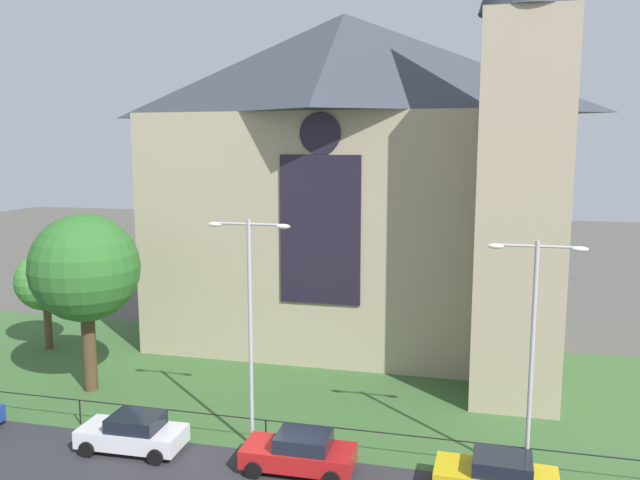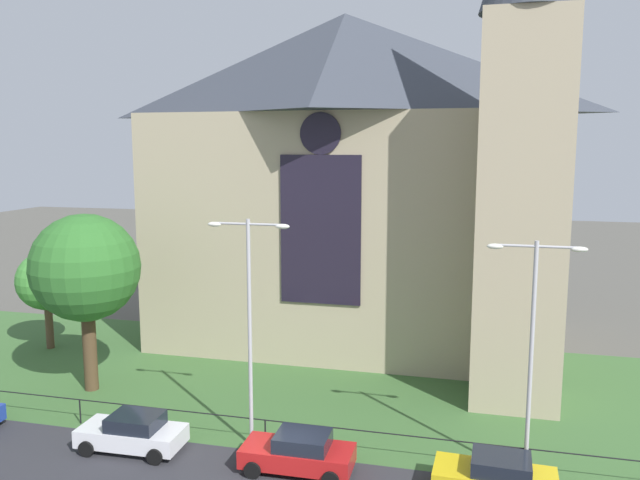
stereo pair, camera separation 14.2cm
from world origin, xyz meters
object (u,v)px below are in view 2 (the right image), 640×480
streetlamp_far (532,332)px  parked_car_white (133,432)px  parked_car_red (299,452)px  parked_car_yellow (496,477)px  streetlamp_near (249,307)px  church_building (354,177)px  tree_left_near (85,269)px  tree_left_far (46,281)px

streetlamp_far → parked_car_white: 16.02m
streetlamp_far → parked_car_red: 9.69m
streetlamp_far → parked_car_yellow: (-1.09, -1.57, -4.84)m
streetlamp_near → church_building: bearing=84.9°
streetlamp_near → parked_car_yellow: size_ratio=2.19×
streetlamp_near → parked_car_white: bearing=-161.0°
parked_car_white → parked_car_yellow: size_ratio=0.99×
tree_left_near → tree_left_far: bearing=140.5°
tree_left_near → streetlamp_near: (9.91, -3.73, -0.37)m
parked_car_white → parked_car_yellow: (14.10, -0.03, 0.00)m
tree_left_far → streetlamp_near: (16.25, -8.95, 1.70)m
church_building → streetlamp_near: 15.56m
streetlamp_far → parked_car_red: bearing=-169.5°
tree_left_far → streetlamp_near: size_ratio=0.64×
tree_left_far → streetlamp_near: 18.63m
church_building → parked_car_red: church_building is taller
church_building → streetlamp_near: bearing=-95.1°
tree_left_near → parked_car_yellow: size_ratio=2.09×
streetlamp_far → tree_left_far: bearing=161.6°
parked_car_white → parked_car_red: bearing=178.8°
streetlamp_near → parked_car_red: size_ratio=2.21×
tree_left_far → parked_car_yellow: bearing=-22.2°
tree_left_near → streetlamp_far: bearing=-10.2°
church_building → tree_left_near: size_ratio=2.92×
church_building → parked_car_white: size_ratio=6.13×
church_building → parked_car_yellow: (8.27, -16.43, -9.53)m
streetlamp_near → streetlamp_far: (10.70, 0.00, -0.25)m
streetlamp_near → parked_car_white: size_ratio=2.20×
tree_left_near → streetlamp_far: 20.96m
church_building → parked_car_yellow: 20.71m
streetlamp_far → parked_car_yellow: 5.21m
parked_car_red → parked_car_yellow: (7.16, -0.04, 0.00)m
parked_car_white → parked_car_yellow: bearing=178.5°
church_building → tree_left_far: church_building is taller
church_building → streetlamp_near: church_building is taller
tree_left_near → parked_car_red: bearing=-23.0°
tree_left_far → tree_left_near: 8.47m
tree_left_near → parked_car_red: (12.36, -5.26, -5.46)m
church_building → tree_left_near: church_building is taller
parked_car_white → parked_car_yellow: same height
church_building → tree_left_far: bearing=-161.5°
tree_left_near → streetlamp_far: tree_left_near is taller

